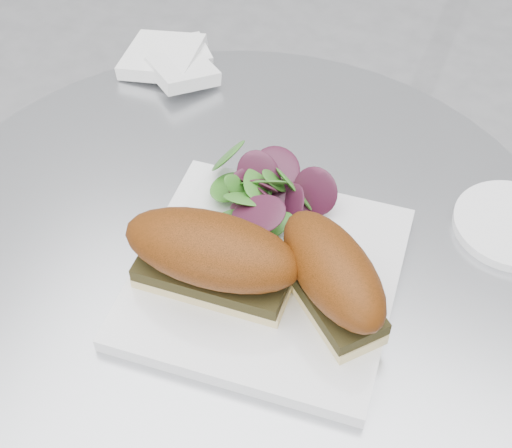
{
  "coord_description": "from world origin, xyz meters",
  "views": [
    {
      "loc": [
        0.21,
        -0.42,
        1.29
      ],
      "look_at": [
        0.02,
        0.01,
        0.77
      ],
      "focal_mm": 50.0,
      "sensor_mm": 36.0,
      "label": 1
    }
  ],
  "objects": [
    {
      "name": "table",
      "position": [
        0.0,
        0.0,
        0.49
      ],
      "size": [
        0.7,
        0.7,
        0.73
      ],
      "color": "#B9BAC0",
      "rests_on": "ground"
    },
    {
      "name": "saucer",
      "position": [
        0.25,
        0.14,
        0.74
      ],
      "size": [
        0.12,
        0.12,
        0.01
      ],
      "primitive_type": "cylinder",
      "color": "white",
      "rests_on": "table"
    },
    {
      "name": "plate",
      "position": [
        0.04,
        -0.02,
        0.74
      ],
      "size": [
        0.27,
        0.27,
        0.02
      ],
      "primitive_type": "cube",
      "rotation": [
        0.0,
        0.0,
        0.1
      ],
      "color": "white",
      "rests_on": "table"
    },
    {
      "name": "sandwich_right",
      "position": [
        0.11,
        -0.03,
        0.79
      ],
      "size": [
        0.15,
        0.14,
        0.08
      ],
      "rotation": [
        0.0,
        0.0,
        -0.7
      ],
      "color": "#F9E29B",
      "rests_on": "plate"
    },
    {
      "name": "salad",
      "position": [
        0.0,
        0.05,
        0.77
      ],
      "size": [
        0.12,
        0.12,
        0.05
      ],
      "primitive_type": null,
      "color": "#3C8D2E",
      "rests_on": "plate"
    },
    {
      "name": "napkin",
      "position": [
        -0.2,
        0.24,
        0.74
      ],
      "size": [
        0.14,
        0.14,
        0.02
      ],
      "primitive_type": null,
      "rotation": [
        0.0,
        0.0,
        -0.14
      ],
      "color": "white",
      "rests_on": "table"
    },
    {
      "name": "sandwich_left",
      "position": [
        0.01,
        -0.06,
        0.79
      ],
      "size": [
        0.17,
        0.09,
        0.08
      ],
      "rotation": [
        0.0,
        0.0,
        0.08
      ],
      "color": "#F9E29B",
      "rests_on": "plate"
    }
  ]
}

